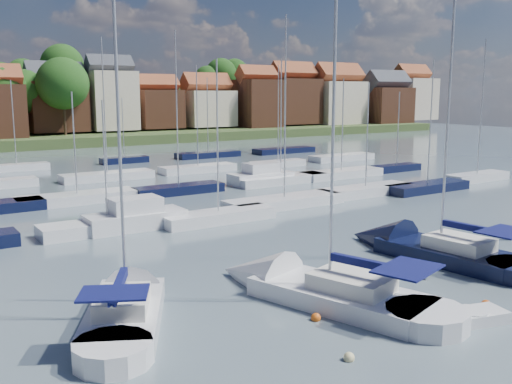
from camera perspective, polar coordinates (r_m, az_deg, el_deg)
ground at (r=61.64m, az=-14.18°, el=0.69°), size 260.00×260.00×0.00m
sailboat_left at (r=25.87m, az=-12.64°, el=-11.03°), size 7.59×11.03×14.88m
sailboat_centre at (r=27.37m, az=5.26°, el=-9.67°), size 7.04×13.33×17.46m
sailboat_navy at (r=35.36m, az=16.38°, el=-5.52°), size 4.80×13.10×17.67m
tender at (r=26.00m, az=20.76°, el=-11.60°), size 3.21×2.06×0.64m
buoy_b at (r=21.62m, az=9.27°, el=-16.27°), size 0.41×0.41×0.41m
buoy_c at (r=24.84m, az=6.00°, el=-12.63°), size 0.43×0.43×0.43m
buoy_d at (r=28.08m, az=22.00°, el=-10.61°), size 0.46×0.46×0.46m
buoy_e at (r=37.57m, az=13.07°, el=-5.02°), size 0.43×0.43×0.43m
marina_field at (r=57.75m, az=-10.82°, el=0.65°), size 79.62×41.41×15.93m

